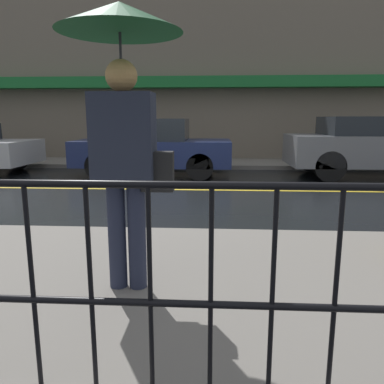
% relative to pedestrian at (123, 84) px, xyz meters
% --- Properties ---
extents(ground_plane, '(80.00, 80.00, 0.00)m').
position_rel_pedestrian_xyz_m(ground_plane, '(0.23, 4.80, -1.69)').
color(ground_plane, black).
extents(sidewalk_near, '(28.00, 3.04, 0.12)m').
position_rel_pedestrian_xyz_m(sidewalk_near, '(0.23, 0.12, -1.63)').
color(sidewalk_near, slate).
rests_on(sidewalk_near, ground_plane).
extents(sidewalk_far, '(28.00, 2.04, 0.12)m').
position_rel_pedestrian_xyz_m(sidewalk_far, '(0.23, 8.98, -1.63)').
color(sidewalk_far, slate).
rests_on(sidewalk_far, ground_plane).
extents(lane_marking, '(25.20, 0.12, 0.01)m').
position_rel_pedestrian_xyz_m(lane_marking, '(0.23, 4.80, -1.69)').
color(lane_marking, gold).
rests_on(lane_marking, ground_plane).
extents(building_storefront, '(28.00, 0.85, 5.75)m').
position_rel_pedestrian_xyz_m(building_storefront, '(0.23, 10.12, 1.17)').
color(building_storefront, '#706656').
rests_on(building_storefront, ground_plane).
extents(railing_foreground, '(12.00, 0.04, 1.06)m').
position_rel_pedestrian_xyz_m(railing_foreground, '(0.23, -1.15, -0.92)').
color(railing_foreground, black).
rests_on(railing_foreground, sidewalk_near).
extents(pedestrian, '(0.90, 0.90, 2.13)m').
position_rel_pedestrian_xyz_m(pedestrian, '(0.00, 0.00, 0.00)').
color(pedestrian, '#23283D').
rests_on(pedestrian, sidewalk_near).
extents(car_navy, '(3.93, 1.72, 1.45)m').
position_rel_pedestrian_xyz_m(car_navy, '(-0.93, 6.77, -0.96)').
color(car_navy, '#19234C').
rests_on(car_navy, ground_plane).
extents(car_grey, '(4.20, 1.80, 1.49)m').
position_rel_pedestrian_xyz_m(car_grey, '(4.61, 6.77, -0.91)').
color(car_grey, slate).
rests_on(car_grey, ground_plane).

